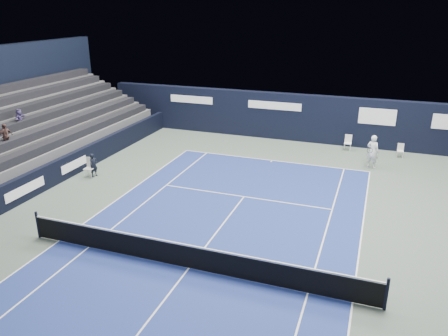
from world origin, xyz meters
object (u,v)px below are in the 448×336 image
at_px(folding_chair_back_b, 400,149).
at_px(folding_chair_back_a, 348,141).
at_px(tennis_player, 373,151).
at_px(tennis_net, 188,256).
at_px(line_judge_chair, 90,166).

bearing_deg(folding_chair_back_b, folding_chair_back_a, 171.58).
bearing_deg(tennis_player, folding_chair_back_b, 57.84).
xyz_separation_m(folding_chair_back_a, tennis_net, (-3.96, -15.46, -0.04)).
bearing_deg(folding_chair_back_b, tennis_player, -124.25).
distance_m(tennis_net, tennis_player, 13.81).
relative_size(line_judge_chair, tennis_player, 0.56).
bearing_deg(tennis_net, folding_chair_back_a, 75.62).
distance_m(folding_chair_back_b, line_judge_chair, 17.91).
relative_size(folding_chair_back_b, tennis_net, 0.06).
bearing_deg(tennis_player, folding_chair_back_a, 118.65).
height_order(folding_chair_back_a, folding_chair_back_b, folding_chair_back_a).
relative_size(folding_chair_back_b, line_judge_chair, 0.79).
xyz_separation_m(folding_chair_back_a, line_judge_chair, (-12.42, -9.32, 0.04)).
distance_m(folding_chair_back_a, folding_chair_back_b, 3.10).
relative_size(line_judge_chair, tennis_net, 0.08).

